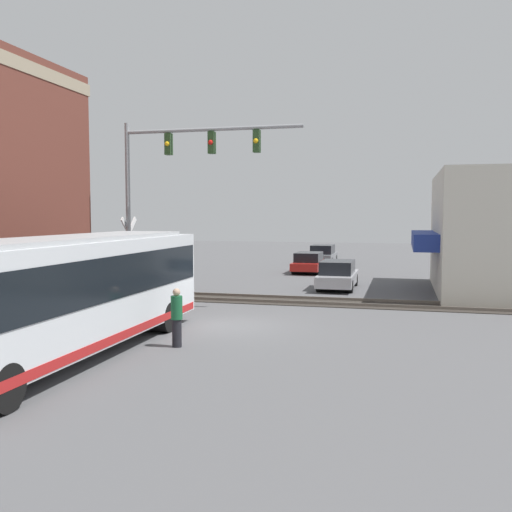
{
  "coord_description": "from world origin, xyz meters",
  "views": [
    {
      "loc": [
        -19.01,
        -5.89,
        3.91
      ],
      "look_at": [
        5.04,
        0.33,
        2.09
      ],
      "focal_mm": 40.0,
      "sensor_mm": 36.0,
      "label": 1
    }
  ],
  "objects_px": {
    "parked_car_silver": "(338,276)",
    "parked_car_grey": "(323,255)",
    "pedestrian_near_bus": "(177,317)",
    "city_bus": "(71,291)",
    "crossing_signal": "(129,251)",
    "parked_car_red": "(309,263)"
  },
  "relations": [
    {
      "from": "parked_car_silver",
      "to": "parked_car_grey",
      "type": "xyz_separation_m",
      "value": [
        14.78,
        2.8,
        0.01
      ]
    },
    {
      "from": "city_bus",
      "to": "parked_car_grey",
      "type": "relative_size",
      "value": 2.5
    },
    {
      "from": "city_bus",
      "to": "parked_car_grey",
      "type": "height_order",
      "value": "city_bus"
    },
    {
      "from": "pedestrian_near_bus",
      "to": "city_bus",
      "type": "bearing_deg",
      "value": 130.1
    },
    {
      "from": "parked_car_silver",
      "to": "pedestrian_near_bus",
      "type": "relative_size",
      "value": 2.72
    },
    {
      "from": "city_bus",
      "to": "pedestrian_near_bus",
      "type": "relative_size",
      "value": 6.86
    },
    {
      "from": "city_bus",
      "to": "crossing_signal",
      "type": "distance_m",
      "value": 9.83
    },
    {
      "from": "city_bus",
      "to": "parked_car_silver",
      "type": "xyz_separation_m",
      "value": [
        16.31,
        -5.4,
        -1.14
      ]
    },
    {
      "from": "city_bus",
      "to": "parked_car_silver",
      "type": "distance_m",
      "value": 17.22
    },
    {
      "from": "parked_car_grey",
      "to": "pedestrian_near_bus",
      "type": "xyz_separation_m",
      "value": [
        -29.17,
        0.33,
        0.18
      ]
    },
    {
      "from": "parked_car_silver",
      "to": "pedestrian_near_bus",
      "type": "distance_m",
      "value": 14.73
    },
    {
      "from": "parked_car_silver",
      "to": "pedestrian_near_bus",
      "type": "xyz_separation_m",
      "value": [
        -14.39,
        3.13,
        0.19
      ]
    },
    {
      "from": "crossing_signal",
      "to": "pedestrian_near_bus",
      "type": "bearing_deg",
      "value": -144.48
    },
    {
      "from": "parked_car_red",
      "to": "pedestrian_near_bus",
      "type": "height_order",
      "value": "pedestrian_near_bus"
    },
    {
      "from": "crossing_signal",
      "to": "parked_car_silver",
      "type": "height_order",
      "value": "crossing_signal"
    },
    {
      "from": "crossing_signal",
      "to": "pedestrian_near_bus",
      "type": "height_order",
      "value": "crossing_signal"
    },
    {
      "from": "parked_car_silver",
      "to": "parked_car_grey",
      "type": "relative_size",
      "value": 0.99
    },
    {
      "from": "crossing_signal",
      "to": "parked_car_grey",
      "type": "distance_m",
      "value": 22.52
    },
    {
      "from": "parked_car_silver",
      "to": "parked_car_grey",
      "type": "bearing_deg",
      "value": 10.73
    },
    {
      "from": "pedestrian_near_bus",
      "to": "parked_car_red",
      "type": "bearing_deg",
      "value": -0.85
    },
    {
      "from": "city_bus",
      "to": "parked_car_grey",
      "type": "xyz_separation_m",
      "value": [
        31.08,
        -2.6,
        -1.13
      ]
    },
    {
      "from": "city_bus",
      "to": "pedestrian_near_bus",
      "type": "height_order",
      "value": "city_bus"
    }
  ]
}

